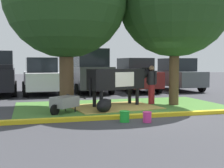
% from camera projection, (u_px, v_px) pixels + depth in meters
% --- Properties ---
extents(ground_plane, '(80.00, 80.00, 0.00)m').
position_uv_depth(ground_plane, '(154.00, 115.00, 10.18)').
color(ground_plane, '#38383D').
extents(grass_island, '(8.23, 4.66, 0.02)m').
position_uv_depth(grass_island, '(122.00, 106.00, 12.04)').
color(grass_island, '#477A33').
rests_on(grass_island, ground).
extents(curb_yellow, '(9.43, 0.24, 0.12)m').
position_uv_depth(curb_yellow, '(146.00, 115.00, 9.66)').
color(curb_yellow, yellow).
rests_on(curb_yellow, ground).
extents(hay_bedding, '(3.53, 2.86, 0.04)m').
position_uv_depth(hay_bedding, '(114.00, 107.00, 11.77)').
color(hay_bedding, tan).
rests_on(hay_bedding, ground).
extents(cow_holstein, '(3.04, 1.44, 1.54)m').
position_uv_depth(cow_holstein, '(119.00, 79.00, 11.99)').
color(cow_holstein, black).
rests_on(cow_holstein, ground).
extents(calf_lying, '(0.93, 1.30, 0.48)m').
position_uv_depth(calf_lying, '(104.00, 105.00, 10.69)').
color(calf_lying, black).
rests_on(calf_lying, ground).
extents(person_handler, '(0.34, 0.48, 1.62)m').
position_uv_depth(person_handler, '(152.00, 84.00, 12.68)').
color(person_handler, maroon).
rests_on(person_handler, ground).
extents(wheelbarrow, '(1.37, 1.32, 0.63)m').
position_uv_depth(wheelbarrow, '(64.00, 102.00, 10.39)').
color(wheelbarrow, gray).
rests_on(wheelbarrow, ground).
extents(bucket_green, '(0.31, 0.31, 0.33)m').
position_uv_depth(bucket_green, '(125.00, 116.00, 8.89)').
color(bucket_green, green).
rests_on(bucket_green, ground).
extents(bucket_pink, '(0.27, 0.27, 0.31)m').
position_uv_depth(bucket_pink, '(147.00, 117.00, 8.84)').
color(bucket_pink, '#EA3893').
rests_on(bucket_pink, ground).
extents(hatchback_white, '(2.12, 4.45, 2.02)m').
position_uv_depth(hatchback_white, '(41.00, 76.00, 16.89)').
color(hatchback_white, silver).
rests_on(hatchback_white, ground).
extents(suv_dark_grey, '(2.22, 4.65, 2.52)m').
position_uv_depth(suv_dark_grey, '(88.00, 71.00, 17.78)').
color(suv_dark_grey, '#3D3D42').
rests_on(suv_dark_grey, ground).
extents(sedan_red, '(2.12, 4.45, 2.02)m').
position_uv_depth(sedan_red, '(135.00, 75.00, 18.38)').
color(sedan_red, maroon).
rests_on(sedan_red, ground).
extents(sedan_blue, '(2.12, 4.45, 2.02)m').
position_uv_depth(sedan_blue, '(176.00, 75.00, 19.17)').
color(sedan_blue, '#4C5156').
rests_on(sedan_blue, ground).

